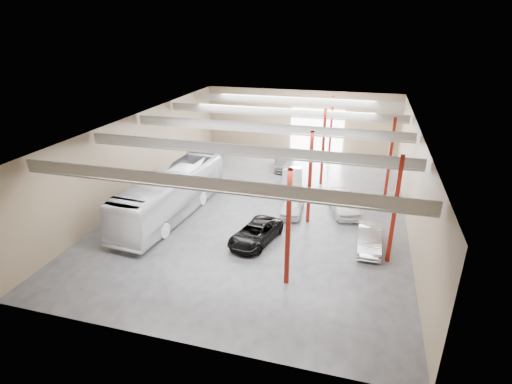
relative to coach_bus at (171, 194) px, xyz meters
The scene contains 8 objects.
depot_shell 8.51m from the coach_bus, 31.74° to the left, with size 22.12×32.12×7.06m.
coach_bus is the anchor object (origin of this frame).
black_sedan 7.85m from the coach_bus, 17.47° to the right, with size 2.24×4.85×1.35m, color black.
car_row_a 9.47m from the coach_bus, 17.76° to the left, with size 1.65×4.11×1.40m, color white.
car_row_b 11.35m from the coach_bus, 45.49° to the left, with size 1.78×5.12×1.69m, color #B1B1B6.
car_row_c 14.67m from the coach_bus, 65.11° to the left, with size 2.02×4.96×1.44m, color slate.
car_right_near 14.96m from the coach_bus, ahead, with size 1.49×4.26×1.40m, color silver.
car_right_far 13.53m from the coach_bus, 17.70° to the left, with size 1.94×4.82×1.64m, color white.
Camera 1 is at (7.28, -29.03, 13.87)m, focal length 28.00 mm.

